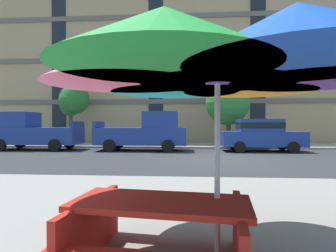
{
  "coord_description": "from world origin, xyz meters",
  "views": [
    {
      "loc": [
        -1.35,
        -11.96,
        1.56
      ],
      "look_at": [
        -2.44,
        3.2,
        1.4
      ],
      "focal_mm": 29.78,
      "sensor_mm": 36.0,
      "label": 1
    }
  ],
  "objects": [
    {
      "name": "ground_plane",
      "position": [
        0.0,
        0.0,
        0.0
      ],
      "size": [
        120.0,
        120.0,
        0.0
      ],
      "primitive_type": "plane",
      "color": "#2D3033"
    },
    {
      "name": "sidewalk_far",
      "position": [
        0.0,
        6.8,
        0.06
      ],
      "size": [
        56.0,
        3.6,
        0.12
      ],
      "primitive_type": "cube",
      "color": "#9E998E",
      "rests_on": "ground"
    },
    {
      "name": "apartment_building",
      "position": [
        -0.0,
        14.99,
        6.4
      ],
      "size": [
        45.34,
        12.08,
        12.8
      ],
      "color": "tan",
      "rests_on": "ground"
    },
    {
      "name": "pickup_blue",
      "position": [
        -10.44,
        3.7,
        1.03
      ],
      "size": [
        5.1,
        2.12,
        2.2
      ],
      "color": "navy",
      "rests_on": "ground"
    },
    {
      "name": "pickup_blue_midblock",
      "position": [
        -3.76,
        3.7,
        1.03
      ],
      "size": [
        5.1,
        2.12,
        2.2
      ],
      "color": "navy",
      "rests_on": "ground"
    },
    {
      "name": "sedan_blue",
      "position": [
        2.67,
        3.7,
        0.95
      ],
      "size": [
        4.4,
        1.98,
        1.78
      ],
      "color": "navy",
      "rests_on": "ground"
    },
    {
      "name": "street_tree_left",
      "position": [
        -9.48,
        7.19,
        3.11
      ],
      "size": [
        2.1,
        2.17,
        4.32
      ],
      "color": "brown",
      "rests_on": "ground"
    },
    {
      "name": "street_tree_middle",
      "position": [
        1.16,
        6.42,
        2.83
      ],
      "size": [
        2.85,
        2.85,
        4.27
      ],
      "color": "brown",
      "rests_on": "ground"
    },
    {
      "name": "patio_umbrella",
      "position": [
        -1.05,
        -9.0,
        2.22
      ],
      "size": [
        3.69,
        3.42,
        2.52
      ],
      "color": "silver",
      "rests_on": "ground"
    },
    {
      "name": "picnic_table",
      "position": [
        -1.63,
        -9.13,
        0.49
      ],
      "size": [
        1.97,
        1.73,
        0.77
      ],
      "color": "red",
      "rests_on": "ground"
    }
  ]
}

